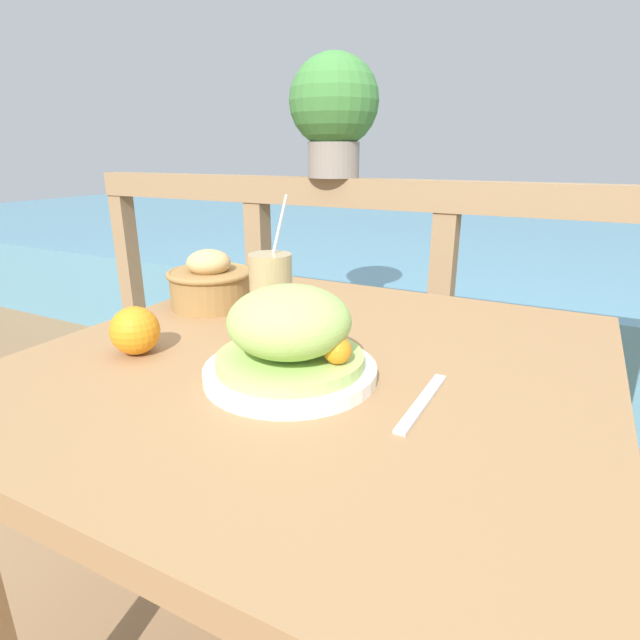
% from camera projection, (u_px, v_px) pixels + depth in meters
% --- Properties ---
extents(patio_table, '(0.90, 0.91, 0.75)m').
position_uv_depth(patio_table, '(317.00, 413.00, 0.86)').
color(patio_table, '#997047').
rests_on(patio_table, ground_plane).
extents(railing_fence, '(2.80, 0.08, 0.99)m').
position_uv_depth(railing_fence, '(442.00, 282.00, 1.55)').
color(railing_fence, '#937551').
rests_on(railing_fence, ground_plane).
extents(sea_backdrop, '(12.00, 4.00, 0.48)m').
position_uv_depth(sea_backdrop, '(521.00, 267.00, 3.80)').
color(sea_backdrop, '#568EA8').
rests_on(sea_backdrop, ground_plane).
extents(salad_plate, '(0.26, 0.26, 0.14)m').
position_uv_depth(salad_plate, '(290.00, 340.00, 0.72)').
color(salad_plate, white).
rests_on(salad_plate, patio_table).
extents(drink_glass, '(0.08, 0.08, 0.25)m').
position_uv_depth(drink_glass, '(271.00, 293.00, 0.92)').
color(drink_glass, tan).
rests_on(drink_glass, patio_table).
extents(bread_basket, '(0.18, 0.18, 0.12)m').
position_uv_depth(bread_basket, '(210.00, 283.00, 1.07)').
color(bread_basket, olive).
rests_on(bread_basket, patio_table).
extents(potted_plant, '(0.28, 0.28, 0.37)m').
position_uv_depth(potted_plant, '(334.00, 108.00, 1.55)').
color(potted_plant, gray).
rests_on(potted_plant, railing_fence).
extents(fork, '(0.02, 0.18, 0.00)m').
position_uv_depth(fork, '(422.00, 402.00, 0.66)').
color(fork, silver).
rests_on(fork, patio_table).
extents(orange_near_basket, '(0.08, 0.08, 0.08)m').
position_uv_depth(orange_near_basket, '(135.00, 331.00, 0.82)').
color(orange_near_basket, orange).
rests_on(orange_near_basket, patio_table).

